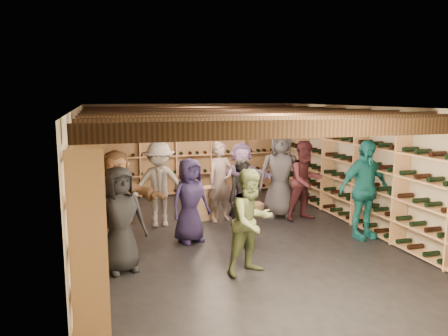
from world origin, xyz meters
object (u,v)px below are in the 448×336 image
crate_stack_left (203,203)px  person_9 (159,185)px  person_11 (242,180)px  person_12 (280,174)px  person_8 (305,181)px  crate_loose (252,207)px  crate_stack_right (198,208)px  person_4 (364,189)px  person_0 (120,219)px  person_5 (117,201)px  person_7 (220,182)px  person_1 (243,200)px  person_6 (190,200)px  person_2 (251,222)px

crate_stack_left → person_9: person_9 is taller
person_11 → person_12: person_12 is taller
person_8 → crate_loose: bearing=120.0°
crate_stack_right → person_12: person_12 is taller
person_4 → person_8: (-0.47, 1.40, -0.07)m
person_0 → person_11: (2.69, 2.36, 0.01)m
person_5 → person_7: size_ratio=1.04×
crate_stack_right → person_8: bearing=-16.9°
crate_stack_left → person_9: (-0.96, -0.25, 0.51)m
crate_stack_right → person_1: 1.74m
person_9 → person_12: (2.60, -0.04, 0.09)m
person_4 → person_1: bearing=161.4°
person_1 → person_6: person_6 is taller
person_9 → person_1: bearing=-40.4°
person_4 → person_6: 3.17m
person_6 → person_9: person_9 is taller
person_2 → person_5: size_ratio=0.91×
person_12 → person_4: bearing=-43.8°
person_6 → person_11: (1.42, 1.32, 0.05)m
crate_loose → person_12: person_12 is taller
person_6 → person_9: (-0.39, 1.12, 0.09)m
person_1 → person_9: 1.89m
person_1 → person_12: size_ratio=0.80×
person_12 → crate_loose: bearing=142.5°
person_0 → person_6: size_ratio=1.05×
person_12 → crate_stack_left: bearing=-170.6°
crate_stack_left → crate_stack_right: 0.15m
person_4 → person_11: person_4 is taller
person_7 → crate_stack_left: bearing=127.1°
person_5 → person_7: bearing=30.8°
person_6 → person_9: bearing=88.8°
person_4 → person_5: 4.40m
person_12 → person_1: bearing=-114.8°
person_2 → person_7: bearing=63.0°
person_6 → person_9: 1.19m
crate_stack_left → person_5: person_5 is taller
person_5 → person_11: person_5 is taller
crate_stack_right → person_2: (0.11, -3.02, 0.53)m
crate_stack_right → person_8: person_8 is taller
person_4 → person_7: size_ratio=1.10×
crate_stack_right → person_7: bearing=-26.6°
crate_stack_right → person_5: size_ratio=0.33×
person_1 → person_9: person_9 is taller
crate_stack_right → person_9: person_9 is taller
person_7 → person_8: person_8 is taller
person_0 → person_7: (2.16, 2.20, 0.03)m
person_0 → crate_stack_right: bearing=36.9°
crate_loose → person_9: size_ratio=0.29×
crate_stack_right → person_11: 1.11m
person_6 → crate_stack_right: bearing=51.5°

